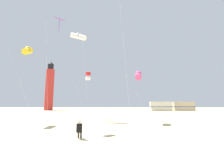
# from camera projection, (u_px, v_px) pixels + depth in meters

# --- Properties ---
(kite_flyer_standing) EXTENTS (0.37, 0.53, 1.16)m
(kite_flyer_standing) POSITION_uv_depth(u_px,v_px,m) (79.00, 129.00, 10.62)
(kite_flyer_standing) COLOR black
(kite_flyer_standing) RESTS_ON ground
(kite_tube_white) EXTENTS (3.00, 2.49, 12.26)m
(kite_tube_white) POSITION_uv_depth(u_px,v_px,m) (78.00, 36.00, 23.99)
(kite_tube_white) COLOR silver
(kite_tube_white) RESTS_ON ground
(kite_diamond_violet) EXTENTS (1.90, 1.90, 10.19)m
(kite_diamond_violet) POSITION_uv_depth(u_px,v_px,m) (58.00, 23.00, 15.77)
(kite_diamond_violet) COLOR silver
(kite_diamond_violet) RESTS_ON ground
(kite_box_scarlet) EXTENTS (3.16, 2.81, 6.86)m
(kite_box_scarlet) POSITION_uv_depth(u_px,v_px,m) (88.00, 76.00, 25.64)
(kite_box_scarlet) COLOR silver
(kite_box_scarlet) RESTS_ON ground
(kite_tube_rainbow) EXTENTS (2.88, 2.89, 6.19)m
(kite_tube_rainbow) POSITION_uv_depth(u_px,v_px,m) (138.00, 75.00, 20.02)
(kite_tube_rainbow) COLOR silver
(kite_tube_rainbow) RESTS_ON ground
(kite_tube_gold) EXTENTS (3.11, 3.29, 8.82)m
(kite_tube_gold) POSITION_uv_depth(u_px,v_px,m) (28.00, 51.00, 19.34)
(kite_tube_gold) COLOR silver
(kite_tube_gold) RESTS_ON ground
(lighthouse_distant) EXTENTS (2.80, 2.80, 16.80)m
(lighthouse_distant) POSITION_uv_depth(u_px,v_px,m) (50.00, 87.00, 58.59)
(lighthouse_distant) COLOR red
(lighthouse_distant) RESTS_ON ground
(rv_van_cream) EXTENTS (6.44, 2.35, 2.80)m
(rv_van_cream) POSITION_uv_depth(u_px,v_px,m) (161.00, 106.00, 52.64)
(rv_van_cream) COLOR beige
(rv_van_cream) RESTS_ON ground
(rv_van_tan) EXTENTS (6.45, 2.37, 2.80)m
(rv_van_tan) POSITION_uv_depth(u_px,v_px,m) (184.00, 106.00, 54.15)
(rv_van_tan) COLOR #C6B28C
(rv_van_tan) RESTS_ON ground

